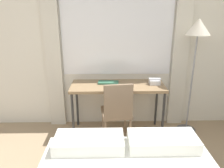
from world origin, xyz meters
name	(u,v)px	position (x,y,z in m)	size (l,w,h in m)	color
wall_back_with_window	(103,41)	(0.03, 2.76, 1.35)	(5.31, 0.13, 2.70)	silver
desk	(118,89)	(0.24, 2.41, 0.71)	(1.36, 0.53, 0.78)	#937551
desk_chair	(117,110)	(0.21, 2.12, 0.52)	(0.45, 0.45, 0.92)	#8C7259
standing_lamp	(197,39)	(1.32, 2.42, 1.43)	(0.33, 0.33, 1.70)	#4C4C51
telephone	(155,82)	(0.78, 2.44, 0.82)	(0.17, 0.14, 0.09)	silver
book	(108,82)	(0.10, 2.49, 0.79)	(0.31, 0.17, 0.02)	#33664C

